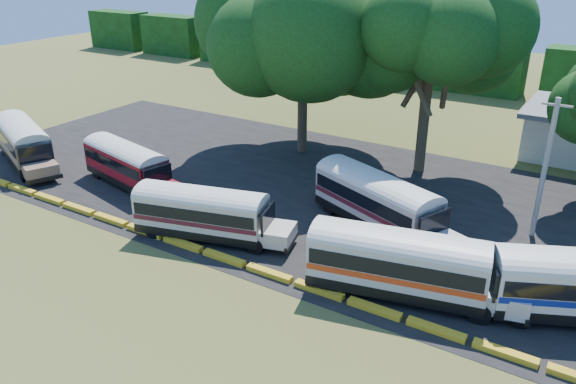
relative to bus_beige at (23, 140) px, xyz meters
The scene contains 12 objects.
ground 24.76m from the bus_beige, 11.03° to the right, with size 160.00×160.00×0.00m, color #3A4617.
asphalt_strip 26.33m from the bus_beige, 16.09° to the left, with size 64.00×24.00×0.02m, color black.
curb 24.58m from the bus_beige, ahead, with size 53.70×0.45×0.30m.
treeline_backdrop 49.61m from the bus_beige, 60.76° to the left, with size 130.00×4.00×6.00m.
bus_beige is the anchor object (origin of this frame).
bus_red 10.34m from the bus_beige, ahead, with size 9.70×4.25×3.10m.
bus_cream_west 20.26m from the bus_beige, ahead, with size 9.81×4.73×3.13m.
bus_cream_east 28.65m from the bus_beige, ahead, with size 10.69×6.45×3.46m.
bus_white_red 32.24m from the bus_beige, ahead, with size 10.80×4.74×3.45m.
tree_west 23.96m from the bus_beige, 39.68° to the left, with size 13.73×13.73×15.84m.
tree_center 32.25m from the bus_beige, 29.12° to the left, with size 9.80×9.80×14.23m.
utility_pole 37.67m from the bus_beige, 12.92° to the left, with size 1.60×0.30×8.43m.
Camera 1 is at (15.69, -20.00, 15.97)m, focal length 35.00 mm.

